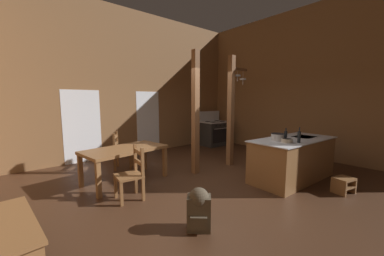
{
  "coord_description": "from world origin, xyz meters",
  "views": [
    {
      "loc": [
        -3.31,
        -3.28,
        1.77
      ],
      "look_at": [
        -0.22,
        0.42,
        1.16
      ],
      "focal_mm": 20.75,
      "sensor_mm": 36.0,
      "label": 1
    }
  ],
  "objects_px": {
    "backpack": "(199,208)",
    "bottle_short_on_counter": "(299,137)",
    "dining_table": "(125,152)",
    "stockpot_on_counter": "(278,137)",
    "ladderback_chair_by_post": "(132,174)",
    "bench_along_left_wall": "(16,231)",
    "stove_range": "(215,133)",
    "ladderback_chair_near_window": "(121,151)",
    "step_stool": "(344,184)",
    "bottle_tall_on_counter": "(286,135)",
    "mixing_bowl_on_counter": "(287,141)",
    "kitchen_island": "(292,159)"
  },
  "relations": [
    {
      "from": "ladderback_chair_near_window",
      "to": "stockpot_on_counter",
      "type": "relative_size",
      "value": 2.8
    },
    {
      "from": "ladderback_chair_by_post",
      "to": "backpack",
      "type": "height_order",
      "value": "ladderback_chair_by_post"
    },
    {
      "from": "stove_range",
      "to": "bottle_short_on_counter",
      "type": "relative_size",
      "value": 4.23
    },
    {
      "from": "dining_table",
      "to": "stove_range",
      "type": "bearing_deg",
      "value": 19.56
    },
    {
      "from": "backpack",
      "to": "bottle_short_on_counter",
      "type": "relative_size",
      "value": 1.91
    },
    {
      "from": "bottle_tall_on_counter",
      "to": "bottle_short_on_counter",
      "type": "distance_m",
      "value": 0.34
    },
    {
      "from": "stockpot_on_counter",
      "to": "bench_along_left_wall",
      "type": "bearing_deg",
      "value": 171.14
    },
    {
      "from": "dining_table",
      "to": "ladderback_chair_near_window",
      "type": "bearing_deg",
      "value": 72.23
    },
    {
      "from": "ladderback_chair_by_post",
      "to": "bench_along_left_wall",
      "type": "distance_m",
      "value": 1.76
    },
    {
      "from": "stockpot_on_counter",
      "to": "bottle_tall_on_counter",
      "type": "height_order",
      "value": "bottle_tall_on_counter"
    },
    {
      "from": "ladderback_chair_by_post",
      "to": "bottle_tall_on_counter",
      "type": "relative_size",
      "value": 3.7
    },
    {
      "from": "kitchen_island",
      "to": "backpack",
      "type": "distance_m",
      "value": 2.92
    },
    {
      "from": "stove_range",
      "to": "bottle_tall_on_counter",
      "type": "xyz_separation_m",
      "value": [
        -1.71,
        -3.77,
        0.54
      ]
    },
    {
      "from": "step_stool",
      "to": "dining_table",
      "type": "bearing_deg",
      "value": 132.0
    },
    {
      "from": "bench_along_left_wall",
      "to": "bottle_short_on_counter",
      "type": "bearing_deg",
      "value": -13.55
    },
    {
      "from": "backpack",
      "to": "bottle_short_on_counter",
      "type": "bearing_deg",
      "value": -3.35
    },
    {
      "from": "ladderback_chair_near_window",
      "to": "bottle_short_on_counter",
      "type": "bearing_deg",
      "value": -57.28
    },
    {
      "from": "backpack",
      "to": "bottle_short_on_counter",
      "type": "xyz_separation_m",
      "value": [
        2.54,
        -0.15,
        0.73
      ]
    },
    {
      "from": "ladderback_chair_near_window",
      "to": "mixing_bowl_on_counter",
      "type": "bearing_deg",
      "value": -57.92
    },
    {
      "from": "stove_range",
      "to": "backpack",
      "type": "bearing_deg",
      "value": -137.78
    },
    {
      "from": "ladderback_chair_near_window",
      "to": "bottle_tall_on_counter",
      "type": "xyz_separation_m",
      "value": [
        2.34,
        -3.17,
        0.57
      ]
    },
    {
      "from": "ladderback_chair_by_post",
      "to": "bottle_short_on_counter",
      "type": "height_order",
      "value": "bottle_short_on_counter"
    },
    {
      "from": "stove_range",
      "to": "step_stool",
      "type": "height_order",
      "value": "stove_range"
    },
    {
      "from": "dining_table",
      "to": "bottle_short_on_counter",
      "type": "xyz_separation_m",
      "value": [
        2.55,
        -2.55,
        0.39
      ]
    },
    {
      "from": "backpack",
      "to": "kitchen_island",
      "type": "bearing_deg",
      "value": 2.63
    },
    {
      "from": "kitchen_island",
      "to": "ladderback_chair_by_post",
      "type": "bearing_deg",
      "value": 156.78
    },
    {
      "from": "kitchen_island",
      "to": "ladderback_chair_near_window",
      "type": "distance_m",
      "value": 4.15
    },
    {
      "from": "kitchen_island",
      "to": "dining_table",
      "type": "height_order",
      "value": "kitchen_island"
    },
    {
      "from": "stove_range",
      "to": "mixing_bowl_on_counter",
      "type": "bearing_deg",
      "value": -116.55
    },
    {
      "from": "step_stool",
      "to": "stockpot_on_counter",
      "type": "xyz_separation_m",
      "value": [
        -0.5,
        1.12,
        0.82
      ]
    },
    {
      "from": "stove_range",
      "to": "ladderback_chair_near_window",
      "type": "distance_m",
      "value": 4.1
    },
    {
      "from": "bench_along_left_wall",
      "to": "stockpot_on_counter",
      "type": "height_order",
      "value": "stockpot_on_counter"
    },
    {
      "from": "step_stool",
      "to": "mixing_bowl_on_counter",
      "type": "xyz_separation_m",
      "value": [
        -0.55,
        0.88,
        0.78
      ]
    },
    {
      "from": "dining_table",
      "to": "mixing_bowl_on_counter",
      "type": "distance_m",
      "value": 3.39
    },
    {
      "from": "bottle_tall_on_counter",
      "to": "stockpot_on_counter",
      "type": "bearing_deg",
      "value": 161.08
    },
    {
      "from": "backpack",
      "to": "bottle_short_on_counter",
      "type": "distance_m",
      "value": 2.65
    },
    {
      "from": "backpack",
      "to": "bottle_tall_on_counter",
      "type": "height_order",
      "value": "bottle_tall_on_counter"
    },
    {
      "from": "bench_along_left_wall",
      "to": "bottle_tall_on_counter",
      "type": "height_order",
      "value": "bottle_tall_on_counter"
    },
    {
      "from": "backpack",
      "to": "bottle_short_on_counter",
      "type": "height_order",
      "value": "bottle_short_on_counter"
    },
    {
      "from": "mixing_bowl_on_counter",
      "to": "bottle_short_on_counter",
      "type": "relative_size",
      "value": 0.7
    },
    {
      "from": "bottle_short_on_counter",
      "to": "mixing_bowl_on_counter",
      "type": "bearing_deg",
      "value": 134.0
    },
    {
      "from": "step_stool",
      "to": "ladderback_chair_by_post",
      "type": "relative_size",
      "value": 0.44
    },
    {
      "from": "stove_range",
      "to": "step_stool",
      "type": "bearing_deg",
      "value": -106.41
    },
    {
      "from": "bench_along_left_wall",
      "to": "mixing_bowl_on_counter",
      "type": "xyz_separation_m",
      "value": [
        4.31,
        -0.91,
        0.66
      ]
    },
    {
      "from": "dining_table",
      "to": "stockpot_on_counter",
      "type": "bearing_deg",
      "value": -41.36
    },
    {
      "from": "dining_table",
      "to": "ladderback_chair_near_window",
      "type": "distance_m",
      "value": 1.02
    },
    {
      "from": "backpack",
      "to": "stockpot_on_counter",
      "type": "distance_m",
      "value": 2.54
    },
    {
      "from": "stove_range",
      "to": "ladderback_chair_by_post",
      "type": "xyz_separation_m",
      "value": [
        -4.62,
        -2.44,
        -0.03
      ]
    },
    {
      "from": "dining_table",
      "to": "mixing_bowl_on_counter",
      "type": "relative_size",
      "value": 8.28
    },
    {
      "from": "step_stool",
      "to": "kitchen_island",
      "type": "bearing_deg",
      "value": 90.87
    }
  ]
}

